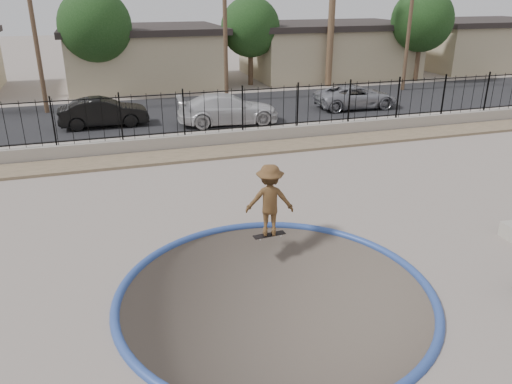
{
  "coord_description": "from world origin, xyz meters",
  "views": [
    {
      "loc": [
        -3.19,
        -9.73,
        6.18
      ],
      "look_at": [
        0.49,
        2.0,
        1.19
      ],
      "focal_mm": 35.0,
      "sensor_mm": 36.0,
      "label": 1
    }
  ],
  "objects_px": {
    "car_c": "(228,109)",
    "skater": "(270,204)",
    "car_b": "(104,112)",
    "car_d": "(356,97)",
    "skateboard": "(269,235)"
  },
  "relations": [
    {
      "from": "skater",
      "to": "car_d",
      "type": "distance_m",
      "value": 16.52
    },
    {
      "from": "car_b",
      "to": "skateboard",
      "type": "bearing_deg",
      "value": -164.55
    },
    {
      "from": "skater",
      "to": "car_b",
      "type": "bearing_deg",
      "value": -58.88
    },
    {
      "from": "car_c",
      "to": "skater",
      "type": "bearing_deg",
      "value": 174.15
    },
    {
      "from": "skater",
      "to": "car_c",
      "type": "distance_m",
      "value": 12.33
    },
    {
      "from": "car_b",
      "to": "car_c",
      "type": "height_order",
      "value": "car_c"
    },
    {
      "from": "car_c",
      "to": "car_b",
      "type": "bearing_deg",
      "value": 81.52
    },
    {
      "from": "car_b",
      "to": "skater",
      "type": "bearing_deg",
      "value": -164.55
    },
    {
      "from": "skateboard",
      "to": "car_d",
      "type": "relative_size",
      "value": 0.2
    },
    {
      "from": "car_b",
      "to": "car_c",
      "type": "relative_size",
      "value": 0.84
    },
    {
      "from": "car_c",
      "to": "car_d",
      "type": "bearing_deg",
      "value": -77.3
    },
    {
      "from": "skateboard",
      "to": "car_d",
      "type": "distance_m",
      "value": 16.53
    },
    {
      "from": "skater",
      "to": "car_c",
      "type": "relative_size",
      "value": 0.4
    },
    {
      "from": "skater",
      "to": "car_c",
      "type": "bearing_deg",
      "value": -84.25
    },
    {
      "from": "car_c",
      "to": "car_d",
      "type": "xyz_separation_m",
      "value": [
        7.65,
        1.24,
        -0.08
      ]
    }
  ]
}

